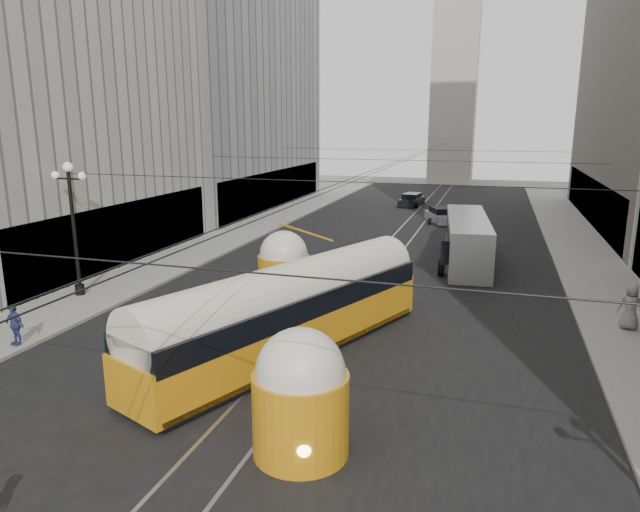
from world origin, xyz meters
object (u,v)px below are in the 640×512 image
Objects in this scene: streetcar at (290,310)px; pedestrian_sidewalk_left at (15,325)px; city_bus at (467,238)px; pedestrian_sidewalk_right at (631,307)px.

streetcar is 10.35m from pedestrian_sidewalk_left.
city_bus is at bearing 71.71° from streetcar.
pedestrian_sidewalk_right is (12.35, 6.05, -0.57)m from streetcar.
pedestrian_sidewalk_right is (6.94, -10.30, -0.42)m from city_bus.
streetcar reaches higher than pedestrian_sidewalk_right.
pedestrian_sidewalk_left is (-15.40, -18.91, -0.58)m from city_bus.
city_bus reaches higher than pedestrian_sidewalk_left.
pedestrian_sidewalk_right is 23.95m from pedestrian_sidewalk_left.
city_bus is 24.40m from pedestrian_sidewalk_left.
pedestrian_sidewalk_right is 1.20× the size of pedestrian_sidewalk_left.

